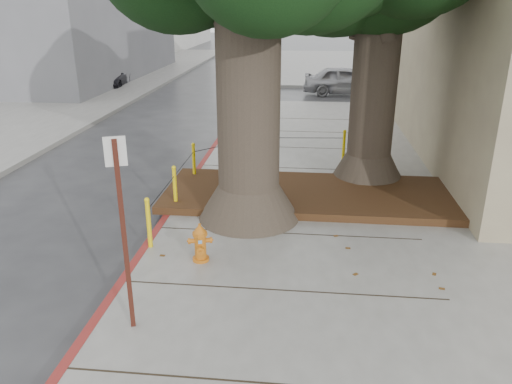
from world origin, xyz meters
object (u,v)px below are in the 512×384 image
signpost (123,225)px  car_red (444,81)px  car_silver (346,81)px  car_dark (112,77)px  fire_hydrant (200,243)px

signpost → car_red: (8.86, 20.29, -1.03)m
car_silver → signpost: bearing=169.3°
car_red → car_dark: (-17.09, 0.29, -0.08)m
signpost → car_silver: size_ratio=0.65×
car_red → car_dark: 17.09m
fire_hydrant → car_red: size_ratio=0.18×
fire_hydrant → car_red: bearing=53.2°
car_red → car_dark: bearing=81.9°
car_silver → car_dark: bearing=85.1°
car_silver → car_red: (4.88, 0.97, -0.07)m
signpost → fire_hydrant: bearing=52.5°
fire_hydrant → car_silver: size_ratio=0.17×
car_red → signpost: bearing=149.3°
car_red → fire_hydrant: bearing=148.5°
fire_hydrant → car_red: (8.33, 18.40, 0.13)m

